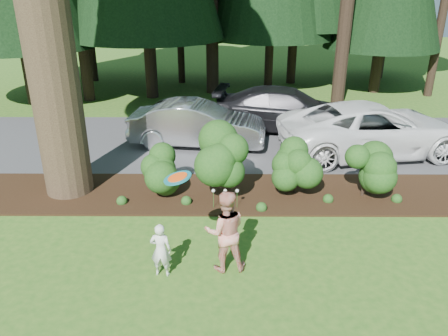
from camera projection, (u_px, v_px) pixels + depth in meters
name	position (u px, v px, depth m)	size (l,w,h in m)	color
ground	(239.00, 265.00, 8.99)	(80.00, 80.00, 0.00)	#2A5919
mulch_bed	(236.00, 193.00, 11.96)	(16.00, 2.50, 0.05)	black
driveway	(234.00, 141.00, 15.87)	(22.00, 6.00, 0.03)	#38383A
shrub_row	(266.00, 169.00, 11.55)	(6.53, 1.60, 1.61)	#1A4615
lily_cluster	(225.00, 192.00, 11.00)	(0.69, 0.09, 0.57)	#1A4615
car_silver_wagon	(198.00, 124.00, 15.17)	(1.64, 4.70, 1.55)	silver
car_white_suv	(373.00, 129.00, 14.41)	(2.84, 6.15, 1.71)	white
car_dark_suv	(287.00, 110.00, 16.78)	(2.26, 5.56, 1.61)	black
child	(161.00, 250.00, 8.47)	(0.42, 0.27, 1.15)	silver
adult	(225.00, 231.00, 8.56)	(0.84, 0.65, 1.72)	red
frisbee	(178.00, 178.00, 8.02)	(0.53, 0.53, 0.17)	#166A7A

